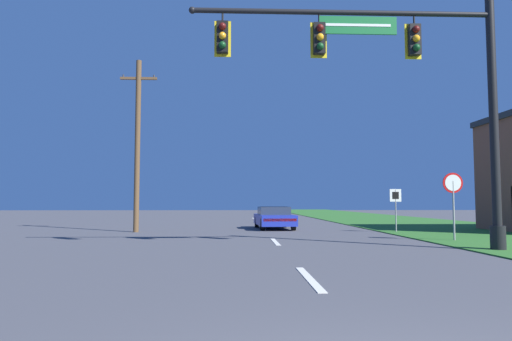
# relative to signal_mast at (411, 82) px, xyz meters

# --- Properties ---
(grass_verge_right) EXTENTS (10.00, 110.00, 0.04)m
(grass_verge_right) POSITION_rel_signal_mast_xyz_m (6.63, 19.28, -5.05)
(grass_verge_right) COLOR #2D6626
(grass_verge_right) RESTS_ON ground
(road_center_line) EXTENTS (0.16, 34.80, 0.01)m
(road_center_line) POSITION_rel_signal_mast_xyz_m (-3.87, 11.28, -5.06)
(road_center_line) COLOR silver
(road_center_line) RESTS_ON ground
(signal_mast) EXTENTS (9.47, 0.47, 8.05)m
(signal_mast) POSITION_rel_signal_mast_xyz_m (0.00, 0.00, 0.00)
(signal_mast) COLOR black
(signal_mast) RESTS_ON grass_verge_right
(car_ahead) EXTENTS (2.09, 4.31, 1.19)m
(car_ahead) POSITION_rel_signal_mast_xyz_m (-3.28, 11.39, -4.46)
(car_ahead) COLOR black
(car_ahead) RESTS_ON ground
(stop_sign) EXTENTS (0.76, 0.07, 2.50)m
(stop_sign) POSITION_rel_signal_mast_xyz_m (2.80, 3.33, -3.20)
(stop_sign) COLOR gray
(stop_sign) RESTS_ON grass_verge_right
(route_sign_post) EXTENTS (0.55, 0.06, 2.03)m
(route_sign_post) POSITION_rel_signal_mast_xyz_m (2.31, 8.19, -3.54)
(route_sign_post) COLOR gray
(route_sign_post) RESTS_ON grass_verge_right
(utility_pole_near) EXTENTS (1.80, 0.26, 8.46)m
(utility_pole_near) POSITION_rel_signal_mast_xyz_m (-10.17, 8.99, -0.68)
(utility_pole_near) COLOR brown
(utility_pole_near) RESTS_ON ground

